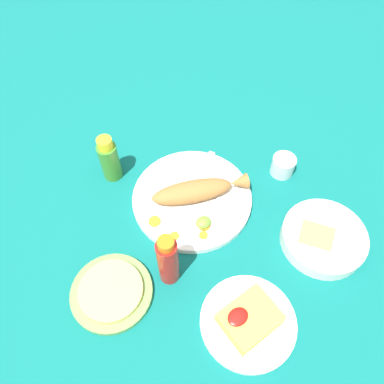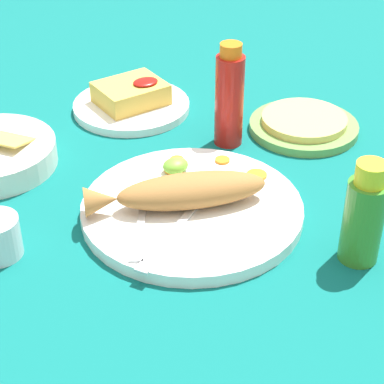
{
  "view_description": "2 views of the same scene",
  "coord_description": "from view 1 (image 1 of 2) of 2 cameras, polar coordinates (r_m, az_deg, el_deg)",
  "views": [
    {
      "loc": [
        0.31,
        0.43,
        0.81
      ],
      "look_at": [
        0.0,
        0.0,
        0.04
      ],
      "focal_mm": 35.0,
      "sensor_mm": 36.0,
      "label": 1
    },
    {
      "loc": [
        -0.43,
        -0.64,
        0.56
      ],
      "look_at": [
        0.0,
        0.0,
        0.04
      ],
      "focal_mm": 65.0,
      "sensor_mm": 36.0,
      "label": 2
    }
  ],
  "objects": [
    {
      "name": "ground_plane",
      "position": [
        0.96,
        0.0,
        -1.28
      ],
      "size": [
        4.0,
        4.0,
        0.0
      ],
      "primitive_type": "plane",
      "color": "#0C605B"
    },
    {
      "name": "main_plate",
      "position": [
        0.96,
        0.0,
        -0.98
      ],
      "size": [
        0.3,
        0.3,
        0.02
      ],
      "primitive_type": "cylinder",
      "color": "white",
      "rests_on": "ground_plane"
    },
    {
      "name": "fried_fish",
      "position": [
        0.93,
        0.83,
        0.25
      ],
      "size": [
        0.25,
        0.14,
        0.04
      ],
      "rotation": [
        0.0,
        0.0,
        -0.4
      ],
      "color": "#996633",
      "rests_on": "main_plate"
    },
    {
      "name": "fork_near",
      "position": [
        0.99,
        1.43,
        2.89
      ],
      "size": [
        0.17,
        0.11,
        0.0
      ],
      "rotation": [
        0.0,
        0.0,
        3.67
      ],
      "color": "silver",
      "rests_on": "main_plate"
    },
    {
      "name": "fork_far",
      "position": [
        0.98,
        3.81,
        1.7
      ],
      "size": [
        0.12,
        0.16,
        0.0
      ],
      "rotation": [
        0.0,
        0.0,
        4.1
      ],
      "color": "silver",
      "rests_on": "main_plate"
    },
    {
      "name": "carrot_slice_near",
      "position": [
        0.91,
        -5.72,
        -4.48
      ],
      "size": [
        0.03,
        0.03,
        0.0
      ],
      "primitive_type": "cylinder",
      "color": "orange",
      "rests_on": "main_plate"
    },
    {
      "name": "carrot_slice_mid",
      "position": [
        0.89,
        -2.67,
        -6.7
      ],
      "size": [
        0.02,
        0.02,
        0.0
      ],
      "primitive_type": "cylinder",
      "color": "orange",
      "rests_on": "main_plate"
    },
    {
      "name": "carrot_slice_far",
      "position": [
        0.89,
        1.74,
        -6.61
      ],
      "size": [
        0.02,
        0.02,
        0.0
      ],
      "primitive_type": "cylinder",
      "color": "orange",
      "rests_on": "main_plate"
    },
    {
      "name": "carrot_slice_extra",
      "position": [
        0.9,
        1.89,
        -5.13
      ],
      "size": [
        0.03,
        0.03,
        0.0
      ],
      "primitive_type": "cylinder",
      "color": "orange",
      "rests_on": "main_plate"
    },
    {
      "name": "lime_wedge_main",
      "position": [
        0.9,
        1.73,
        -4.65
      ],
      "size": [
        0.04,
        0.03,
        0.02
      ],
      "primitive_type": "ellipsoid",
      "color": "#6BB233",
      "rests_on": "main_plate"
    },
    {
      "name": "hot_sauce_bottle_red",
      "position": [
        0.8,
        -3.69,
        -10.38
      ],
      "size": [
        0.05,
        0.05,
        0.17
      ],
      "color": "#B21914",
      "rests_on": "ground_plane"
    },
    {
      "name": "hot_sauce_bottle_green",
      "position": [
        0.98,
        -12.49,
        4.87
      ],
      "size": [
        0.05,
        0.05,
        0.14
      ],
      "color": "#3D8428",
      "rests_on": "ground_plane"
    },
    {
      "name": "salt_cup",
      "position": [
        1.03,
        13.65,
        3.82
      ],
      "size": [
        0.06,
        0.06,
        0.05
      ],
      "color": "silver",
      "rests_on": "ground_plane"
    },
    {
      "name": "side_plate_fries",
      "position": [
        0.84,
        8.53,
        -19.03
      ],
      "size": [
        0.2,
        0.2,
        0.01
      ],
      "primitive_type": "cylinder",
      "color": "white",
      "rests_on": "ground_plane"
    },
    {
      "name": "fries_pile",
      "position": [
        0.81,
        8.7,
        -18.55
      ],
      "size": [
        0.11,
        0.09,
        0.04
      ],
      "color": "gold",
      "rests_on": "side_plate_fries"
    },
    {
      "name": "guacamole_bowl",
      "position": [
        0.94,
        19.4,
        -6.56
      ],
      "size": [
        0.2,
        0.2,
        0.05
      ],
      "color": "white",
      "rests_on": "ground_plane"
    },
    {
      "name": "tortilla_plate",
      "position": [
        0.87,
        -12.13,
        -14.74
      ],
      "size": [
        0.18,
        0.18,
        0.01
      ],
      "primitive_type": "cylinder",
      "color": "#6B9E4C",
      "rests_on": "ground_plane"
    },
    {
      "name": "tortilla_stack",
      "position": [
        0.85,
        -12.28,
        -14.44
      ],
      "size": [
        0.14,
        0.14,
        0.01
      ],
      "primitive_type": "cylinder",
      "color": "#E0C666",
      "rests_on": "tortilla_plate"
    }
  ]
}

